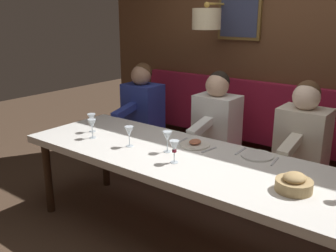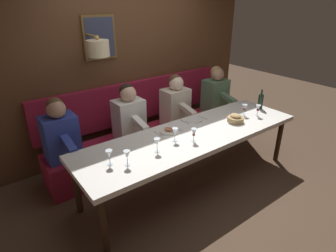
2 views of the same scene
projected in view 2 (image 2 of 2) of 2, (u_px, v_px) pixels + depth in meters
name	position (u px, v px, depth m)	size (l,w,h in m)	color
ground_plane	(191.00, 182.00, 3.79)	(12.00, 12.00, 0.00)	#4C3828
dining_table	(193.00, 137.00, 3.50)	(0.90, 3.03, 0.74)	silver
banquette_bench	(154.00, 143.00, 4.34)	(0.52, 3.23, 0.45)	maroon
back_wall_panel	(131.00, 63.00, 4.27)	(0.59, 4.43, 2.90)	#51331E
diner_nearest	(216.00, 91.00, 4.79)	(0.60, 0.40, 0.79)	#567A5B
diner_near	(176.00, 101.00, 4.31)	(0.60, 0.40, 0.79)	beige
diner_middle	(129.00, 114.00, 3.87)	(0.60, 0.40, 0.79)	white
diner_far	(60.00, 132.00, 3.35)	(0.60, 0.40, 0.79)	#283893
place_setting_0	(194.00, 120.00, 3.85)	(0.24, 0.32, 0.01)	silver
place_setting_1	(169.00, 130.00, 3.52)	(0.24, 0.33, 0.05)	silver
wine_glass_0	(157.00, 142.00, 3.01)	(0.07, 0.07, 0.16)	silver
wine_glass_1	(194.00, 132.00, 3.24)	(0.07, 0.07, 0.16)	silver
wine_glass_2	(127.00, 155.00, 2.77)	(0.07, 0.07, 0.16)	silver
wine_glass_3	(175.00, 132.00, 3.25)	(0.07, 0.07, 0.16)	silver
wine_glass_4	(244.00, 108.00, 3.96)	(0.07, 0.07, 0.16)	silver
wine_glass_5	(258.00, 108.00, 3.94)	(0.07, 0.07, 0.16)	silver
wine_glass_6	(109.00, 154.00, 2.78)	(0.07, 0.07, 0.16)	silver
wine_bottle	(261.00, 101.00, 4.20)	(0.08, 0.08, 0.30)	black
bread_bowl	(236.00, 119.00, 3.78)	(0.22, 0.22, 0.12)	tan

